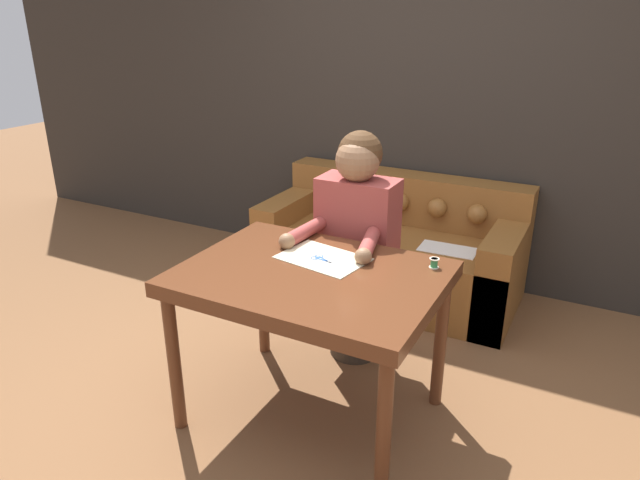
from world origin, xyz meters
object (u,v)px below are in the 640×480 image
person (356,245)px  scissors (324,260)px  couch (391,250)px  dining_table (311,288)px  thread_spool (434,263)px

person → scissors: 0.47m
couch → dining_table: bearing=-83.7°
scissors → dining_table: bearing=-89.2°
thread_spool → couch: bearing=118.5°
couch → scissors: bearing=-83.2°
dining_table → scissors: 0.16m
couch → person: person is taller
person → thread_spool: (0.51, -0.29, 0.12)m
couch → thread_spool: size_ratio=38.71×
couch → person: (0.12, -0.87, 0.38)m
couch → scissors: size_ratio=8.17×
scissors → thread_spool: size_ratio=4.74×
couch → person: 0.96m
dining_table → scissors: (-0.00, 0.13, 0.09)m
thread_spool → scissors: bearing=-160.9°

